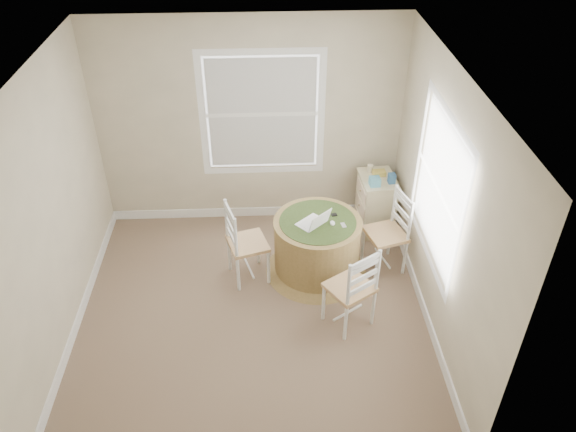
{
  "coord_description": "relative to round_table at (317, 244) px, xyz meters",
  "views": [
    {
      "loc": [
        0.16,
        -4.2,
        4.28
      ],
      "look_at": [
        0.39,
        0.45,
        0.94
      ],
      "focal_mm": 35.0,
      "sensor_mm": 36.0,
      "label": 1
    }
  ],
  "objects": [
    {
      "name": "chair_near",
      "position": [
        0.25,
        -0.81,
        0.1
      ],
      "size": [
        0.57,
        0.56,
        0.95
      ],
      "primitive_type": null,
      "rotation": [
        0.0,
        0.0,
        3.72
      ],
      "color": "white",
      "rests_on": "ground"
    },
    {
      "name": "keys",
      "position": [
        0.19,
        0.1,
        0.32
      ],
      "size": [
        0.07,
        0.06,
        0.02
      ],
      "primitive_type": "cube",
      "rotation": [
        0.0,
        0.0,
        0.21
      ],
      "color": "black",
      "rests_on": "round_table"
    },
    {
      "name": "box_blue",
      "position": [
        0.92,
        0.68,
        0.42
      ],
      "size": [
        0.09,
        0.09,
        0.12
      ],
      "primitive_type": "cube",
      "rotation": [
        0.0,
        0.0,
        0.07
      ],
      "color": "#2D5B89",
      "rests_on": "corner_chest"
    },
    {
      "name": "box_yellow",
      "position": [
        0.82,
        0.85,
        0.39
      ],
      "size": [
        0.16,
        0.11,
        0.06
      ],
      "primitive_type": "cube",
      "rotation": [
        0.0,
        0.0,
        0.07
      ],
      "color": "gold",
      "rests_on": "corner_chest"
    },
    {
      "name": "cup_cream",
      "position": [
        0.72,
        0.93,
        0.4
      ],
      "size": [
        0.07,
        0.07,
        0.09
      ],
      "primitive_type": "cylinder",
      "color": "beige",
      "rests_on": "corner_chest"
    },
    {
      "name": "tissue_box",
      "position": [
        0.73,
        0.64,
        0.41
      ],
      "size": [
        0.13,
        0.13,
        0.1
      ],
      "primitive_type": "cube",
      "rotation": [
        0.0,
        0.0,
        0.07
      ],
      "color": "#54A5C2",
      "rests_on": "corner_chest"
    },
    {
      "name": "mouse",
      "position": [
        0.15,
        -0.05,
        0.32
      ],
      "size": [
        0.07,
        0.1,
        0.03
      ],
      "primitive_type": "ellipsoid",
      "rotation": [
        0.0,
        0.0,
        0.21
      ],
      "color": "white",
      "rests_on": "round_table"
    },
    {
      "name": "chair_right",
      "position": [
        0.77,
        0.03,
        0.1
      ],
      "size": [
        0.5,
        0.51,
        0.95
      ],
      "primitive_type": null,
      "rotation": [
        0.0,
        0.0,
        -1.29
      ],
      "color": "white",
      "rests_on": "ground"
    },
    {
      "name": "chair_left",
      "position": [
        -0.77,
        -0.06,
        0.1
      ],
      "size": [
        0.51,
        0.52,
        0.95
      ],
      "primitive_type": null,
      "rotation": [
        0.0,
        0.0,
        1.87
      ],
      "color": "white",
      "rests_on": "ground"
    },
    {
      "name": "corner_chest",
      "position": [
        0.8,
        0.79,
        -0.01
      ],
      "size": [
        0.45,
        0.58,
        0.73
      ],
      "rotation": [
        0.0,
        0.0,
        0.07
      ],
      "color": "beige",
      "rests_on": "ground"
    },
    {
      "name": "phone",
      "position": [
        0.27,
        -0.09,
        0.31
      ],
      "size": [
        0.06,
        0.1,
        0.02
      ],
      "primitive_type": "cube",
      "rotation": [
        0.0,
        0.0,
        0.21
      ],
      "color": "#B7BABF",
      "rests_on": "round_table"
    },
    {
      "name": "round_table",
      "position": [
        0.0,
        0.0,
        0.0
      ],
      "size": [
        1.15,
        1.15,
        0.7
      ],
      "rotation": [
        0.0,
        0.0,
        0.21
      ],
      "color": "olive",
      "rests_on": "ground"
    },
    {
      "name": "laptop",
      "position": [
        -0.05,
        -0.05,
        0.34
      ],
      "size": [
        0.4,
        0.4,
        0.21
      ],
      "rotation": [
        0.0,
        0.0,
        3.88
      ],
      "color": "white",
      "rests_on": "round_table"
    },
    {
      "name": "room",
      "position": [
        -0.55,
        -0.51,
        0.92
      ],
      "size": [
        3.64,
        3.64,
        2.64
      ],
      "color": "#836853",
      "rests_on": "ground"
    }
  ]
}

